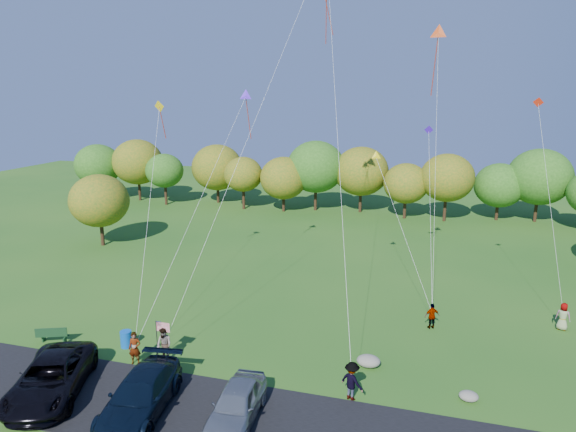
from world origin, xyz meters
name	(u,v)px	position (x,y,z in m)	size (l,w,h in m)	color
ground	(252,374)	(0.00, 0.00, 0.00)	(140.00, 140.00, 0.00)	#225518
asphalt_lane	(222,418)	(0.00, -4.00, 0.03)	(44.00, 6.00, 0.06)	black
treeline	(339,177)	(-2.33, 36.62, 4.67)	(76.62, 28.15, 8.61)	#3A2315
minivan_dark	(51,378)	(-8.72, -4.57, 0.96)	(2.98, 6.46, 1.80)	black
minivan_navy	(140,395)	(-3.74, -4.63, 0.94)	(2.45, 6.03, 1.75)	black
minivan_silver	(237,404)	(0.73, -3.94, 0.88)	(1.93, 4.81, 1.64)	gray
flyer_a	(135,348)	(-6.47, -0.80, 0.93)	(0.68, 0.44, 1.86)	#4C4C59
flyer_b	(164,345)	(-5.10, -0.06, 0.96)	(0.93, 0.73, 1.92)	#4C4C59
flyer_c	(352,381)	(5.42, -0.80, 0.97)	(1.26, 0.72, 1.95)	#4C4C59
flyer_d	(432,316)	(9.00, 8.23, 0.83)	(0.97, 0.40, 1.65)	#4C4C59
flyer_e	(563,317)	(16.85, 10.33, 0.88)	(0.86, 0.56, 1.76)	#4C4C59
park_bench	(52,335)	(-12.50, -0.09, 0.53)	(1.75, 0.95, 1.00)	#14381A
trash_barrel	(126,339)	(-8.07, 0.75, 0.49)	(0.65, 0.65, 0.98)	#0B4FB3
flag_assembly	(160,331)	(-5.33, 0.03, 1.71)	(0.85, 0.55, 2.30)	black
boulder_near	(368,361)	(5.81, 2.48, 0.32)	(1.29, 1.01, 0.64)	gray
boulder_far	(469,396)	(10.87, 0.66, 0.24)	(0.93, 0.77, 0.48)	slate
kites_aloft	(337,28)	(1.56, 13.31, 18.72)	(24.88, 7.55, 14.40)	#CB166C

